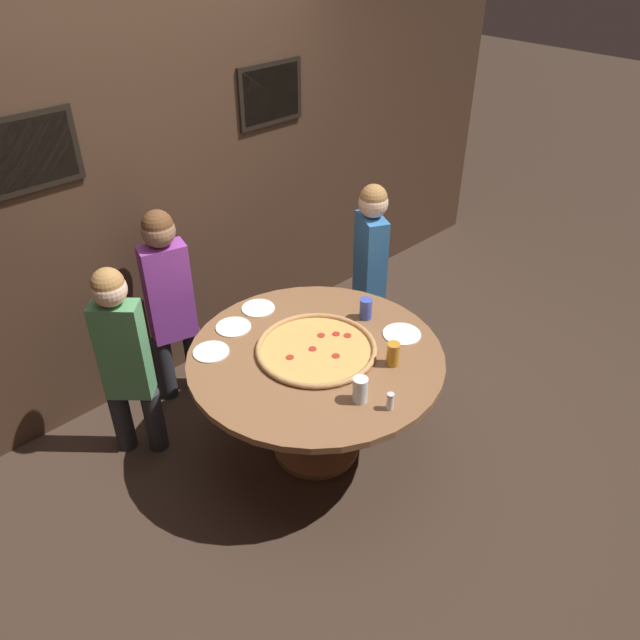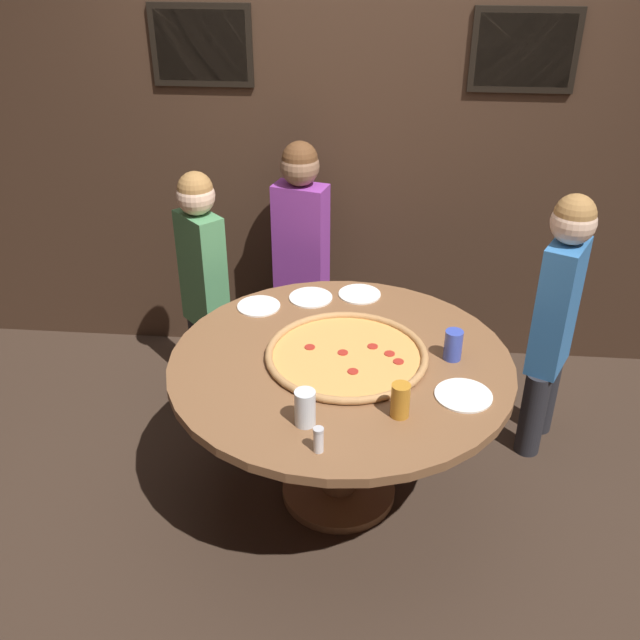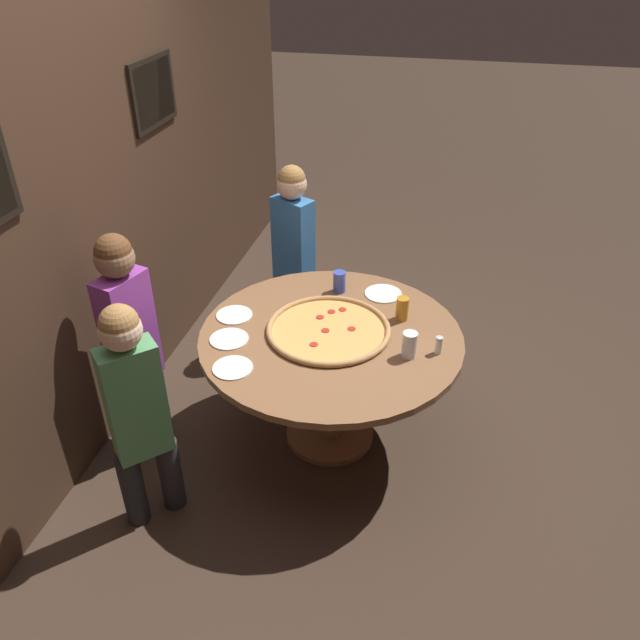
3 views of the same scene
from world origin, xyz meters
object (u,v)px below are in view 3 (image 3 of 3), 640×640
Objects in this scene: diner_centre_back at (130,334)px; white_plate_beside_cup at (234,315)px; drink_cup_front_edge at (409,345)px; dining_table at (331,356)px; white_plate_left_side at (229,339)px; giant_pizza at (328,329)px; diner_side_right at (136,406)px; white_plate_right_side at (383,294)px; drink_cup_near_right at (339,282)px; white_plate_near_front at (233,368)px; drink_cup_far_left at (402,309)px; diner_side_left at (293,247)px; condiment_shaker at (439,345)px.

white_plate_beside_cup is at bearing 140.97° from diner_centre_back.
drink_cup_front_edge is 1.48m from diner_centre_back.
dining_table is 0.57m from white_plate_left_side.
diner_side_right reaches higher than giant_pizza.
drink_cup_near_right is at bearing 95.55° from white_plate_right_side.
drink_cup_front_edge is at bearing 163.95° from diner_side_right.
white_plate_near_front is at bearing -155.77° from white_plate_left_side.
drink_cup_front_edge is 0.63× the size of white_plate_right_side.
giant_pizza is (0.02, 0.02, 0.16)m from dining_table.
diner_side_left is at bearing 48.79° from drink_cup_far_left.
diner_side_left is 1.74m from diner_side_right.
dining_table is 7.03× the size of white_plate_beside_cup.
condiment_shaker is (0.06, -0.14, -0.02)m from drink_cup_front_edge.
drink_cup_far_left is (0.24, -0.35, 0.22)m from dining_table.
white_plate_right_side is 0.17× the size of diner_side_left.
drink_cup_front_edge reaches higher than white_plate_left_side.
white_plate_beside_cup is 1.15m from condiment_shaker.
drink_cup_far_left is at bearing -64.42° from white_plate_left_side.
white_plate_near_front is at bearing 134.99° from dining_table.
drink_cup_near_right is 0.93× the size of drink_cup_front_edge.
drink_cup_far_left is 0.96m from white_plate_left_side.
white_plate_beside_cup is (-0.40, 0.52, -0.06)m from drink_cup_near_right.
drink_cup_far_left is 0.36m from condiment_shaker.
diner_side_left reaches higher than diner_side_right.
white_plate_near_front is (-0.31, 0.84, -0.07)m from drink_cup_front_edge.
diner_side_right is (-0.58, 0.24, -0.03)m from white_plate_left_side.
diner_side_left reaches higher than drink_cup_near_right.
giant_pizza is at bearing 121.85° from diner_centre_back.
white_plate_near_front is 1.09m from white_plate_right_side.
white_plate_right_side is 0.17× the size of diner_side_right.
diner_side_right reaches higher than white_plate_near_front.
drink_cup_front_edge is at bearing -98.83° from white_plate_beside_cup.
giant_pizza reaches higher than white_plate_beside_cup.
white_plate_beside_cup is 2.09× the size of condiment_shaker.
drink_cup_near_right is 0.27m from white_plate_right_side.
white_plate_beside_cup is (-0.18, 0.92, -0.06)m from drink_cup_far_left.
white_plate_right_side is at bearing 29.69° from drink_cup_far_left.
white_plate_left_side is at bearing -65.71° from diner_side_left.
drink_cup_front_edge is (-0.34, -0.08, 0.00)m from drink_cup_far_left.
dining_table is at bearing -45.01° from white_plate_near_front.
drink_cup_far_left is 1.00m from white_plate_near_front.
diner_side_left reaches higher than drink_cup_front_edge.
white_plate_right_side is (0.24, 0.14, -0.06)m from drink_cup_far_left.
diner_centre_back reaches higher than drink_cup_near_right.
diner_centre_back is (-0.28, 1.04, 0.17)m from dining_table.
giant_pizza is at bearing 83.97° from condiment_shaker.
diner_side_right reaches higher than drink_cup_far_left.
white_plate_near_front is 1.05m from condiment_shaker.
white_plate_right_side is (0.58, 0.22, -0.07)m from drink_cup_front_edge.
diner_centre_back is (-0.76, 1.25, 0.02)m from white_plate_right_side.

